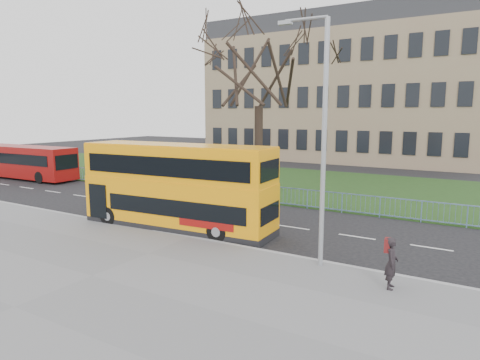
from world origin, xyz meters
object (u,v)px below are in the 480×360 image
at_px(pedestrian, 392,263).
at_px(yellow_bus, 177,185).
at_px(red_bus, 24,161).
at_px(street_lamp, 321,134).

bearing_deg(pedestrian, yellow_bus, 70.48).
bearing_deg(yellow_bus, pedestrian, -16.63).
height_order(yellow_bus, red_bus, yellow_bus).
bearing_deg(street_lamp, pedestrian, -19.75).
relative_size(red_bus, pedestrian, 6.51).
height_order(red_bus, street_lamp, street_lamp).
xyz_separation_m(yellow_bus, street_lamp, (7.43, -1.49, 2.58)).
bearing_deg(yellow_bus, street_lamp, -15.30).
distance_m(red_bus, street_lamp, 29.13).
xyz_separation_m(pedestrian, street_lamp, (-2.61, 0.77, 3.76)).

